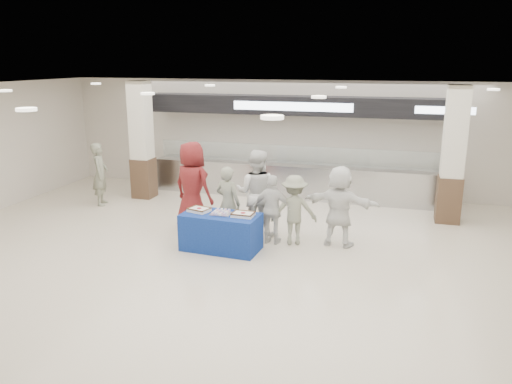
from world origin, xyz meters
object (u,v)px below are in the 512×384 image
(chef_short, at_px, (273,210))
(soldier_bg, at_px, (100,174))
(sheet_cake_left, at_px, (199,209))
(sheet_cake_right, at_px, (243,214))
(soldier_a, at_px, (228,203))
(chef_tall, at_px, (256,193))
(display_table, at_px, (221,232))
(civilian_white, at_px, (339,206))
(civilian_maroon, at_px, (192,186))
(soldier_b, at_px, (294,210))
(cupcake_tray, at_px, (221,212))

(chef_short, xyz_separation_m, soldier_bg, (-5.08, 1.57, 0.09))
(sheet_cake_left, xyz_separation_m, soldier_bg, (-3.69, 2.16, 0.03))
(sheet_cake_right, bearing_deg, sheet_cake_left, 176.35)
(soldier_a, xyz_separation_m, chef_tall, (0.50, 0.45, 0.15))
(display_table, xyz_separation_m, civilian_white, (2.25, 0.90, 0.47))
(display_table, xyz_separation_m, soldier_a, (-0.07, 0.64, 0.42))
(civilian_maroon, height_order, civilian_white, civilian_maroon)
(chef_tall, bearing_deg, display_table, 66.09)
(sheet_cake_right, height_order, soldier_bg, soldier_bg)
(sheet_cake_left, distance_m, soldier_b, 1.95)
(sheet_cake_left, xyz_separation_m, civilian_maroon, (-0.55, 0.95, 0.21))
(soldier_b, distance_m, civilian_white, 0.93)
(sheet_cake_left, height_order, civilian_white, civilian_white)
(display_table, relative_size, civilian_white, 0.91)
(civilian_maroon, distance_m, civilian_white, 3.29)
(display_table, distance_m, soldier_bg, 4.75)
(soldier_b, bearing_deg, soldier_a, -9.19)
(soldier_a, bearing_deg, soldier_b, -160.85)
(sheet_cake_right, relative_size, cupcake_tray, 1.06)
(civilian_white, bearing_deg, sheet_cake_left, 25.52)
(cupcake_tray, xyz_separation_m, soldier_bg, (-4.17, 2.20, 0.04))
(sheet_cake_right, height_order, civilian_maroon, civilian_maroon)
(sheet_cake_right, bearing_deg, civilian_white, 27.02)
(chef_short, bearing_deg, soldier_a, 4.40)
(sheet_cake_left, distance_m, chef_short, 1.52)
(soldier_a, height_order, chef_tall, chef_tall)
(sheet_cake_left, relative_size, soldier_bg, 0.29)
(sheet_cake_right, xyz_separation_m, soldier_b, (0.87, 0.75, -0.06))
(soldier_b, bearing_deg, chef_tall, -34.04)
(cupcake_tray, bearing_deg, soldier_b, 28.46)
(sheet_cake_left, height_order, civilian_maroon, civilian_maroon)
(soldier_bg, bearing_deg, chef_short, -127.54)
(civilian_maroon, bearing_deg, sheet_cake_left, 138.86)
(soldier_bg, bearing_deg, soldier_a, -131.35)
(civilian_maroon, xyz_separation_m, chef_short, (1.94, -0.37, -0.27))
(sheet_cake_left, distance_m, soldier_a, 0.72)
(cupcake_tray, height_order, soldier_a, soldier_a)
(soldier_bg, bearing_deg, sheet_cake_right, -135.90)
(soldier_a, xyz_separation_m, soldier_bg, (-4.11, 1.57, 0.03))
(soldier_a, relative_size, soldier_bg, 0.96)
(civilian_maroon, bearing_deg, chef_tall, -157.96)
(civilian_white, bearing_deg, soldier_bg, -3.21)
(soldier_a, relative_size, soldier_b, 1.09)
(civilian_maroon, height_order, soldier_a, civilian_maroon)
(civilian_white, height_order, soldier_bg, civilian_white)
(sheet_cake_right, height_order, cupcake_tray, sheet_cake_right)
(civilian_maroon, xyz_separation_m, soldier_bg, (-3.14, 1.20, -0.18))
(sheet_cake_left, height_order, soldier_b, soldier_b)
(civilian_maroon, height_order, chef_tall, civilian_maroon)
(sheet_cake_right, relative_size, civilian_maroon, 0.21)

